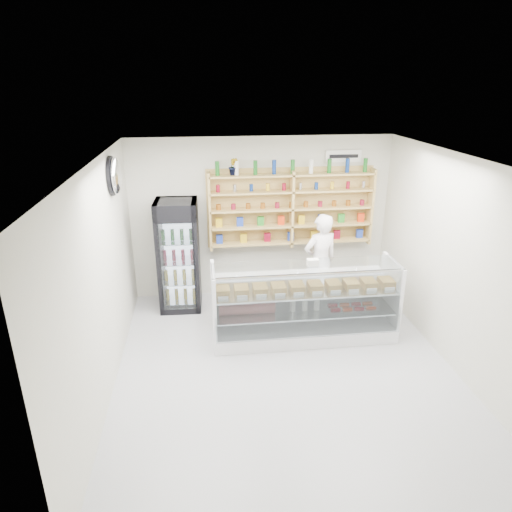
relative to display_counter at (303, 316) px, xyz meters
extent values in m
plane|color=#A8A9AD|center=(-0.42, -0.82, -0.33)|extent=(5.00, 5.00, 0.00)
plane|color=white|center=(-0.42, -0.82, 2.47)|extent=(5.00, 5.00, 0.00)
plane|color=beige|center=(-0.42, 1.68, 1.07)|extent=(4.50, 0.00, 4.50)
plane|color=beige|center=(-0.42, -3.32, 1.07)|extent=(4.50, 0.00, 4.50)
plane|color=beige|center=(-2.67, -0.82, 1.07)|extent=(0.00, 5.00, 5.00)
plane|color=beige|center=(1.83, -0.82, 1.07)|extent=(0.00, 5.00, 5.00)
cube|color=white|center=(0.00, -0.01, -0.22)|extent=(2.72, 0.77, 0.23)
cube|color=white|center=(0.00, 0.34, 0.18)|extent=(2.72, 0.05, 0.57)
cube|color=silver|center=(0.00, -0.01, 0.13)|extent=(2.61, 0.68, 0.02)
cube|color=silver|center=(0.00, -0.01, 0.46)|extent=(2.66, 0.71, 0.02)
cube|color=silver|center=(0.00, -0.38, 0.37)|extent=(2.66, 0.11, 0.95)
cube|color=silver|center=(0.00, -0.06, 0.84)|extent=(2.66, 0.54, 0.01)
imported|color=white|center=(0.47, 0.92, 0.49)|extent=(0.69, 0.54, 1.65)
cube|color=black|center=(-1.86, 1.22, 0.60)|extent=(0.70, 0.68, 1.87)
cube|color=#260431|center=(-1.85, 0.91, 1.40)|extent=(0.66, 0.05, 0.26)
cube|color=silver|center=(-1.85, 0.89, 0.52)|extent=(0.57, 0.03, 1.48)
cube|color=tan|center=(-1.32, 1.52, 1.26)|extent=(0.04, 0.28, 1.33)
cube|color=tan|center=(0.08, 1.52, 1.26)|extent=(0.04, 0.28, 1.33)
cube|color=tan|center=(1.48, 1.52, 1.26)|extent=(0.04, 0.28, 1.33)
cube|color=tan|center=(0.08, 1.52, 0.67)|extent=(2.80, 0.28, 0.03)
cube|color=tan|center=(0.08, 1.52, 0.97)|extent=(2.80, 0.28, 0.03)
cube|color=tan|center=(0.08, 1.52, 1.27)|extent=(2.80, 0.28, 0.03)
cube|color=tan|center=(0.08, 1.52, 1.57)|extent=(2.80, 0.28, 0.03)
cube|color=tan|center=(0.08, 1.52, 1.85)|extent=(2.80, 0.28, 0.03)
imported|color=#1E6626|center=(-0.90, 1.52, 2.01)|extent=(0.19, 0.17, 0.29)
ellipsoid|color=silver|center=(-2.59, 0.38, 2.12)|extent=(0.15, 0.50, 0.50)
cube|color=white|center=(0.98, 1.65, 2.12)|extent=(0.62, 0.03, 0.20)
camera|label=1|loc=(-1.45, -5.94, 3.33)|focal=32.00mm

